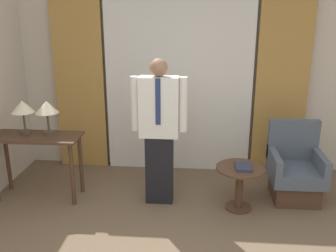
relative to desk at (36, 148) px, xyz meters
name	(u,v)px	position (x,y,z in m)	size (l,w,h in m)	color
wall_back	(179,75)	(1.65, 1.16, 0.70)	(10.00, 0.06, 2.70)	beige
curtain_sheer_center	(179,81)	(1.65, 1.03, 0.64)	(2.01, 0.06, 2.58)	white
curtain_drape_left	(79,79)	(0.25, 1.03, 0.64)	(0.70, 0.06, 2.58)	#B28442
curtain_drape_right	(282,83)	(3.04, 1.03, 0.64)	(0.70, 0.06, 2.58)	#B28442
desk	(36,148)	(0.00, 0.00, 0.00)	(1.07, 0.45, 0.80)	#4C3323
table_lamp_left	(23,108)	(-0.15, 0.07, 0.47)	(0.27, 0.27, 0.41)	#4C4238
table_lamp_right	(47,108)	(0.15, 0.07, 0.47)	(0.27, 0.27, 0.41)	#4C4238
person	(159,127)	(1.48, 0.01, 0.29)	(0.64, 0.21, 1.73)	black
armchair	(295,172)	(3.12, 0.24, -0.31)	(0.61, 0.64, 0.93)	#4C3323
side_table	(240,181)	(2.42, -0.10, -0.29)	(0.56, 0.56, 0.52)	#4C3323
book	(243,167)	(2.45, -0.11, -0.11)	(0.17, 0.25, 0.03)	#2D334C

